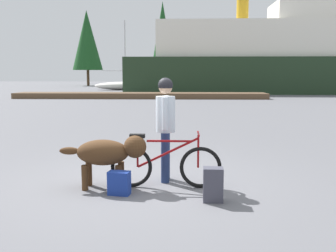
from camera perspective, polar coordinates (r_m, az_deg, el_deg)
The scene contains 13 objects.
ground_plane at distance 6.47m, azimuth -3.74°, elevation -8.38°, with size 160.00×160.00×0.00m, color slate.
bicycle at distance 6.09m, azimuth -0.48°, elevation -5.83°, with size 1.76×0.44×0.89m.
person_cyclist at distance 6.35m, azimuth -0.38°, elevation 1.01°, with size 0.32×0.53×1.74m.
dog at distance 6.09m, azimuth -8.84°, elevation -3.98°, with size 1.38×0.47×0.85m.
backpack at distance 5.51m, azimuth 6.73°, elevation -8.68°, with size 0.28×0.20×0.49m, color #3F3F4C.
handbag_pannier at distance 5.83m, azimuth -7.29°, elevation -8.43°, with size 0.32×0.18×0.36m, color navy.
dock_pier at distance 28.18m, azimuth -4.14°, elevation 4.56°, with size 18.29×2.22×0.40m, color brown.
ferry_boat at distance 37.94m, azimuth 16.15°, elevation 9.51°, with size 28.06×8.14×8.82m.
sailboat_moored at distance 42.36m, azimuth -6.35°, elevation 6.02°, with size 6.86×1.92×7.44m.
pine_tree_far_left at distance 58.46m, azimuth -11.97°, elevation 12.38°, with size 4.39×4.39×10.90m.
pine_tree_center at distance 55.86m, azimuth -0.81°, elevation 13.44°, with size 3.18×3.18×11.87m.
pine_tree_far_right at distance 59.25m, azimuth 16.65°, elevation 11.88°, with size 4.13×4.13×9.35m.
pine_tree_mid_back at distance 60.77m, azimuth 11.66°, elevation 12.28°, with size 4.24×4.24×10.07m.
Camera 1 is at (0.67, -6.18, 1.81)m, focal length 40.91 mm.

